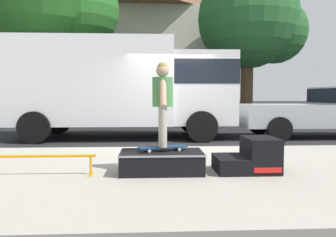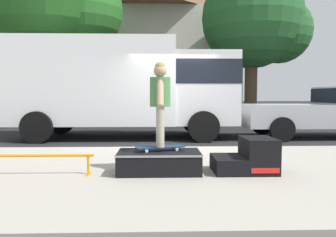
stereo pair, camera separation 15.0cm
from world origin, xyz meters
name	(u,v)px [view 2 (the right image)]	position (x,y,z in m)	size (l,w,h in m)	color
ground_plane	(175,148)	(0.00, 0.00, 0.00)	(140.00, 140.00, 0.00)	black
sidewalk_slab	(185,173)	(0.00, -3.00, 0.06)	(50.00, 5.00, 0.12)	#A8A093
skate_box	(159,161)	(-0.43, -3.17, 0.30)	(1.31, 0.75, 0.34)	black
kicker_ramp	(249,158)	(1.01, -3.17, 0.35)	(0.97, 0.74, 0.55)	black
grind_rail	(40,159)	(-2.27, -3.26, 0.36)	(1.63, 0.28, 0.32)	orange
skateboard	(160,147)	(-0.41, -3.11, 0.51)	(0.80, 0.41, 0.07)	navy
skater_kid	(160,97)	(-0.41, -3.11, 1.32)	(0.33, 0.69, 1.34)	#B7AD99
box_truck	(125,84)	(-1.47, 2.20, 1.70)	(6.91, 2.63, 3.05)	white
street_tree_neighbour	(258,21)	(4.03, 6.64, 4.64)	(4.93, 4.48, 7.03)	brown
house_behind	(154,49)	(-0.65, 12.58, 4.24)	(9.54, 8.23, 8.40)	beige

